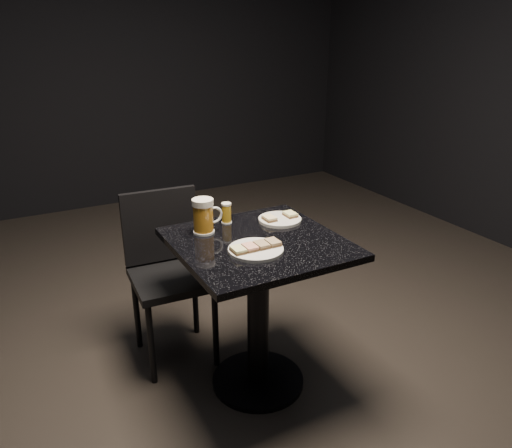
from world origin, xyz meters
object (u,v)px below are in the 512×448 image
Objects in this scene: table at (258,290)px; beer_tumbler at (226,213)px; plate_large at (256,250)px; chair at (168,265)px; plate_small at (280,220)px; beer_mug at (204,216)px.

beer_tumbler is at bearing 96.89° from table.
chair reaches higher than plate_large.
plate_large is 0.35m from beer_tumbler.
table is at bearing -83.11° from beer_tumbler.
beer_tumbler is at bearing -39.86° from chair.
plate_large is 0.31× the size of table.
table is at bearing -59.39° from chair.
beer_tumbler is (-0.03, 0.26, 0.29)m from table.
plate_small is at bearing -22.58° from beer_tumbler.
chair reaches higher than table.
beer_mug is at bearing 110.59° from plate_large.
chair is at bearing 147.90° from plate_small.
beer_tumbler is at bearing 157.42° from plate_small.
beer_mug is (-0.37, 0.04, 0.07)m from plate_small.
chair reaches higher than beer_tumbler.
plate_large and plate_small have the same top height.
beer_mug is at bearing 131.09° from table.
plate_large is 0.64m from chair.
plate_large is 0.36m from plate_small.
plate_large is 0.27m from table.
chair is (-0.24, 0.20, -0.30)m from beer_tumbler.
chair is (-0.27, 0.45, -0.01)m from table.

